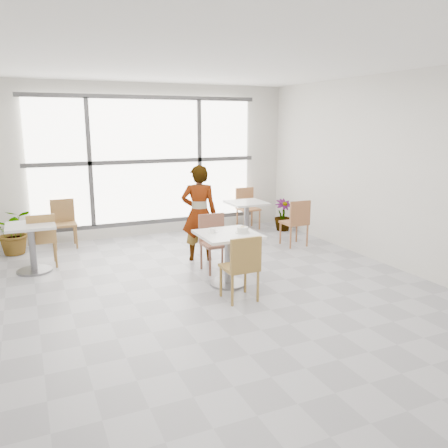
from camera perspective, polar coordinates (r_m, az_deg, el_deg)
name	(u,v)px	position (r m, az deg, el deg)	size (l,w,h in m)	color
floor	(215,291)	(6.26, -1.13, -8.41)	(7.00, 7.00, 0.00)	#9E9EA5
ceiling	(214,60)	(5.89, -1.27, 19.98)	(7.00, 7.00, 0.00)	white
wall_back	(146,161)	(9.20, -9.78, 7.82)	(6.00, 6.00, 0.00)	silver
wall_front	(439,250)	(3.04, 25.41, -2.94)	(6.00, 6.00, 0.00)	silver
wall_right	(392,172)	(7.57, 20.36, 6.20)	(7.00, 7.00, 0.00)	silver
window	(147,161)	(9.13, -9.68, 7.80)	(4.60, 0.07, 2.52)	white
main_table	(228,249)	(6.34, 0.51, -3.15)	(0.80, 0.80, 0.75)	white
chair_near	(242,264)	(5.75, 2.29, -5.06)	(0.42, 0.42, 0.87)	olive
chair_far	(214,238)	(6.99, -1.25, -1.82)	(0.42, 0.42, 0.87)	brown
oatmeal_bowl	(243,230)	(6.30, 2.39, -0.72)	(0.21, 0.21, 0.09)	silver
coffee_cup	(212,231)	(6.29, -1.48, -0.85)	(0.16, 0.13, 0.07)	white
person	(199,213)	(7.43, -3.16, 1.36)	(0.58, 0.38, 1.59)	black
bg_table_left	(32,241)	(7.48, -23.06, -2.00)	(0.70, 0.70, 0.75)	silver
bg_table_right	(247,215)	(8.81, 2.86, 1.12)	(0.70, 0.70, 0.75)	silver
bg_chair_left_near	(42,237)	(7.64, -21.97, -1.50)	(0.42, 0.42, 0.87)	#A1753D
bg_chair_left_far	(64,220)	(8.82, -19.56, 0.50)	(0.42, 0.42, 0.87)	olive
bg_chair_right_near	(297,220)	(8.41, 9.14, 0.51)	(0.42, 0.42, 0.87)	#985E39
bg_chair_right_far	(247,205)	(9.80, 2.87, 2.39)	(0.42, 0.42, 0.87)	#A46A40
plant_left	(15,232)	(8.65, -24.84, -0.87)	(0.72, 0.62, 0.80)	#527E47
plant_right	(283,215)	(9.66, 7.44, 1.14)	(0.37, 0.37, 0.67)	#49893B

